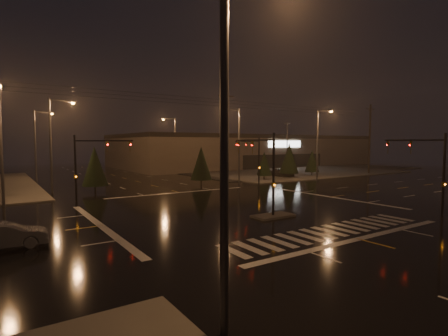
{
  "coord_description": "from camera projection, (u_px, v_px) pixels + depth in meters",
  "views": [
    {
      "loc": [
        -16.57,
        -22.64,
        5.22
      ],
      "look_at": [
        1.12,
        4.08,
        3.0
      ],
      "focal_mm": 28.0,
      "sensor_mm": 36.0,
      "label": 1
    }
  ],
  "objects": [
    {
      "name": "ground",
      "position": [
        240.0,
        208.0,
        28.32
      ],
      "size": [
        140.0,
        140.0,
        0.0
      ],
      "primitive_type": "plane",
      "color": "black",
      "rests_on": "ground"
    },
    {
      "name": "sidewalk_ne",
      "position": [
        273.0,
        170.0,
        69.79
      ],
      "size": [
        36.0,
        36.0,
        0.12
      ],
      "primitive_type": "cube",
      "color": "#484540",
      "rests_on": "ground"
    },
    {
      "name": "median_island",
      "position": [
        273.0,
        216.0,
        24.98
      ],
      "size": [
        3.0,
        1.6,
        0.15
      ],
      "primitive_type": "cube",
      "color": "#484540",
      "rests_on": "ground"
    },
    {
      "name": "crosswalk",
      "position": [
        329.0,
        231.0,
        20.83
      ],
      "size": [
        15.0,
        2.6,
        0.01
      ],
      "primitive_type": "cube",
      "color": "beige",
      "rests_on": "ground"
    },
    {
      "name": "stop_bar_near",
      "position": [
        358.0,
        239.0,
        19.17
      ],
      "size": [
        16.0,
        0.5,
        0.01
      ],
      "primitive_type": "cube",
      "color": "beige",
      "rests_on": "ground"
    },
    {
      "name": "stop_bar_far",
      "position": [
        180.0,
        192.0,
        37.47
      ],
      "size": [
        16.0,
        0.5,
        0.01
      ],
      "primitive_type": "cube",
      "color": "beige",
      "rests_on": "ground"
    },
    {
      "name": "parking_lot",
      "position": [
        298.0,
        169.0,
        70.88
      ],
      "size": [
        50.0,
        24.0,
        0.08
      ],
      "primitive_type": "cube",
      "color": "black",
      "rests_on": "ground"
    },
    {
      "name": "retail_building",
      "position": [
        245.0,
        149.0,
        85.58
      ],
      "size": [
        60.2,
        28.3,
        7.2
      ],
      "color": "brown",
      "rests_on": "ground"
    },
    {
      "name": "signal_mast_median",
      "position": [
        265.0,
        164.0,
        25.5
      ],
      "size": [
        0.25,
        4.59,
        6.0
      ],
      "color": "black",
      "rests_on": "ground"
    },
    {
      "name": "signal_mast_ne",
      "position": [
        254.0,
        156.0,
        41.72
      ],
      "size": [
        4.84,
        1.86,
        6.0
      ],
      "color": "black",
      "rests_on": "ground"
    },
    {
      "name": "signal_mast_nw",
      "position": [
        88.0,
        160.0,
        31.25
      ],
      "size": [
        4.84,
        1.86,
        6.0
      ],
      "color": "black",
      "rests_on": "ground"
    },
    {
      "name": "signal_mast_se",
      "position": [
        431.0,
        164.0,
        25.58
      ],
      "size": [
        1.55,
        3.87,
        6.0
      ],
      "color": "black",
      "rests_on": "ground"
    },
    {
      "name": "streetlight_0",
      "position": [
        234.0,
        122.0,
        9.28
      ],
      "size": [
        2.77,
        0.32,
        10.0
      ],
      "color": "#38383A",
      "rests_on": "ground"
    },
    {
      "name": "streetlight_1",
      "position": [
        54.0,
        138.0,
        36.73
      ],
      "size": [
        2.77,
        0.32,
        10.0
      ],
      "color": "#38383A",
      "rests_on": "ground"
    },
    {
      "name": "streetlight_2",
      "position": [
        38.0,
        140.0,
        50.04
      ],
      "size": [
        2.77,
        0.32,
        10.0
      ],
      "color": "#38383A",
      "rests_on": "ground"
    },
    {
      "name": "streetlight_3",
      "position": [
        237.0,
        140.0,
        47.38
      ],
      "size": [
        2.77,
        0.32,
        10.0
      ],
      "color": "#38383A",
      "rests_on": "ground"
    },
    {
      "name": "streetlight_4",
      "position": [
        174.0,
        141.0,
        64.02
      ],
      "size": [
        2.77,
        0.32,
        10.0
      ],
      "color": "#38383A",
      "rests_on": "ground"
    },
    {
      "name": "streetlight_5",
      "position": [
        1.0,
        137.0,
        28.41
      ],
      "size": [
        0.32,
        2.77,
        10.0
      ],
      "color": "#38383A",
      "rests_on": "ground"
    },
    {
      "name": "streetlight_6",
      "position": [
        319.0,
        140.0,
        49.33
      ],
      "size": [
        0.32,
        2.77,
        10.0
      ],
      "color": "#38383A",
      "rests_on": "ground"
    },
    {
      "name": "utility_pole_1",
      "position": [
        226.0,
        137.0,
        43.94
      ],
      "size": [
        2.2,
        0.32,
        12.0
      ],
      "color": "black",
      "rests_on": "ground"
    },
    {
      "name": "utility_pole_2",
      "position": [
        370.0,
        139.0,
        60.47
      ],
      "size": [
        2.2,
        0.32,
        12.0
      ],
      "color": "black",
      "rests_on": "ground"
    },
    {
      "name": "conifer_0",
      "position": [
        264.0,
        163.0,
        50.04
      ],
      "size": [
        2.19,
        2.19,
        4.12
      ],
      "color": "black",
      "rests_on": "ground"
    },
    {
      "name": "conifer_1",
      "position": [
        289.0,
        158.0,
        53.83
      ],
      "size": [
        2.97,
        2.97,
        5.34
      ],
      "color": "black",
      "rests_on": "ground"
    },
    {
      "name": "conifer_2",
      "position": [
        312.0,
        161.0,
        56.64
      ],
      "size": [
        2.27,
        2.27,
        4.25
      ],
      "color": "black",
      "rests_on": "ground"
    },
    {
      "name": "conifer_3",
      "position": [
        95.0,
        166.0,
        37.65
      ],
      "size": [
        2.71,
        2.71,
        4.94
      ],
      "color": "black",
      "rests_on": "ground"
    },
    {
      "name": "conifer_4",
      "position": [
        201.0,
        163.0,
        43.94
      ],
      "size": [
        2.68,
        2.68,
        4.89
      ],
      "color": "black",
      "rests_on": "ground"
    },
    {
      "name": "car_parked",
      "position": [
        282.0,
        173.0,
        55.02
      ],
      "size": [
        2.24,
        4.3,
        1.4
      ],
      "primitive_type": "imported",
      "rotation": [
        0.0,
        0.0,
        0.15
      ],
      "color": "black",
      "rests_on": "ground"
    },
    {
      "name": "car_crossing",
      "position": [
        4.0,
        236.0,
        17.37
      ],
      "size": [
        4.05,
        1.67,
        1.3
      ],
      "primitive_type": "imported",
      "rotation": [
        0.0,
        0.0,
        1.5
      ],
      "color": "#53555A",
      "rests_on": "ground"
    }
  ]
}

